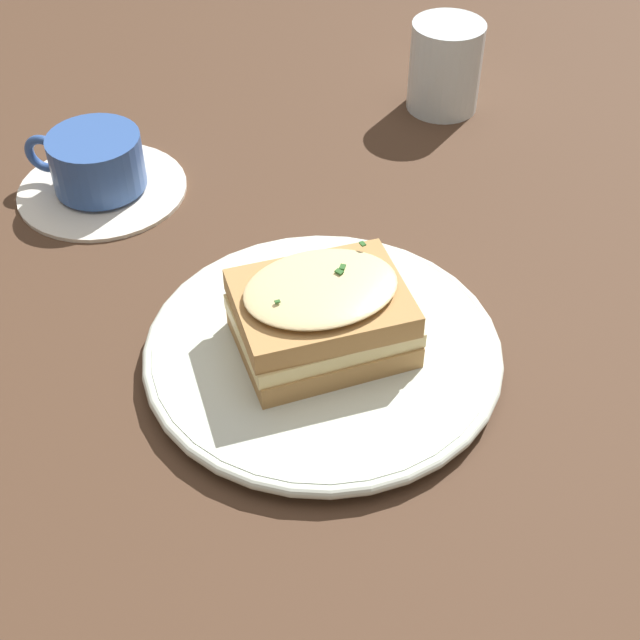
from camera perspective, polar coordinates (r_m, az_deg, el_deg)
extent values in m
plane|color=#473021|center=(0.69, -1.09, -1.31)|extent=(2.40, 2.40, 0.00)
cylinder|color=silver|center=(0.66, 0.00, -2.16)|extent=(0.25, 0.25, 0.02)
torus|color=silver|center=(0.66, 0.00, -1.96)|extent=(0.27, 0.27, 0.01)
cube|color=#B2844C|center=(0.65, 0.00, -1.09)|extent=(0.12, 0.14, 0.02)
cube|color=#EFDB93|center=(0.64, 0.00, -0.11)|extent=(0.12, 0.14, 0.01)
cube|color=#B2844C|center=(0.63, -0.12, 1.02)|extent=(0.13, 0.14, 0.02)
ellipsoid|color=beige|center=(0.62, -0.13, 1.98)|extent=(0.11, 0.13, 0.01)
cube|color=#2D6028|center=(0.63, 1.45, 3.41)|extent=(0.01, 0.01, 0.00)
cube|color=#2D6028|center=(0.63, 1.23, 3.11)|extent=(0.01, 0.01, 0.00)
cube|color=#2D6028|center=(0.65, 2.74, 4.90)|extent=(0.01, 0.00, 0.00)
cube|color=#2D6028|center=(0.61, -2.75, 1.19)|extent=(0.00, 0.00, 0.00)
cylinder|color=silver|center=(0.86, -13.76, 8.22)|extent=(0.16, 0.16, 0.01)
cylinder|color=#33569E|center=(0.84, -14.09, 9.82)|extent=(0.08, 0.08, 0.05)
cylinder|color=#381E0F|center=(0.83, -14.31, 10.90)|extent=(0.07, 0.07, 0.00)
torus|color=#33569E|center=(0.87, -17.22, 10.12)|extent=(0.03, 0.03, 0.04)
cylinder|color=silver|center=(0.95, 8.01, 15.77)|extent=(0.07, 0.07, 0.09)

